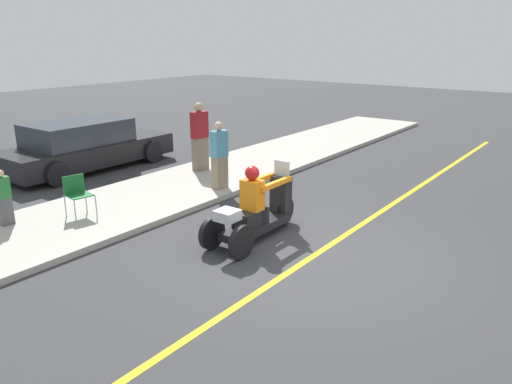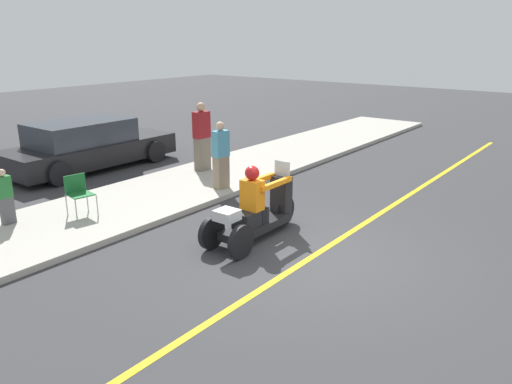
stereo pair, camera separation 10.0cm
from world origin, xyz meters
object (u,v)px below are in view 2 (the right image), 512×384
Objects in this scene: spectator_end_of_line at (5,198)px; folding_chair_curbside at (78,191)px; parked_car_lot_right at (87,146)px; spectator_far_back at (202,138)px; spectator_by_tree at (221,157)px; motorcycle_trike at (256,213)px.

folding_chair_curbside is at bearing -29.87° from spectator_end_of_line.
folding_chair_curbside is 0.17× the size of parked_car_lot_right.
spectator_by_tree is at bearing -122.34° from spectator_far_back.
spectator_by_tree reaches higher than parked_car_lot_right.
motorcycle_trike is at bearing -57.87° from spectator_end_of_line.
spectator_by_tree is 3.33m from folding_chair_curbside.
spectator_by_tree is 4.56m from parked_car_lot_right.
spectator_far_back is at bearing -62.99° from parked_car_lot_right.
spectator_end_of_line reaches higher than folding_chair_curbside.
folding_chair_curbside is at bearing -126.76° from parked_car_lot_right.
spectator_far_back is at bearing 55.37° from motorcycle_trike.
motorcycle_trike is 2.15× the size of spectator_end_of_line.
spectator_end_of_line is 1.33× the size of folding_chair_curbside.
spectator_far_back reaches higher than parked_car_lot_right.
spectator_by_tree reaches higher than folding_chair_curbside.
motorcycle_trike is 2.98m from spectator_by_tree.
spectator_end_of_line is (-2.56, 4.08, 0.14)m from motorcycle_trike.
spectator_by_tree is (4.30, -1.70, 0.24)m from spectator_end_of_line.
parked_car_lot_right is (-1.52, 2.99, -0.34)m from spectator_far_back.
spectator_far_back is 3.37m from parked_car_lot_right.
spectator_far_back is at bearing 57.66° from spectator_by_tree.
motorcycle_trike reaches higher than folding_chair_curbside.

